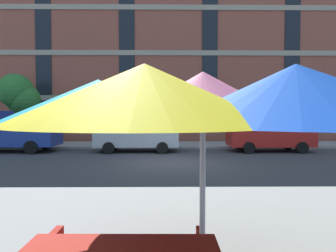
% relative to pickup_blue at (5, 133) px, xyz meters
% --- Properties ---
extents(ground_plane, '(120.00, 120.00, 0.00)m').
position_rel_pickup_blue_xyz_m(ground_plane, '(8.83, -3.70, -1.03)').
color(ground_plane, '#38383A').
extents(sidewalk_far, '(56.00, 3.60, 0.12)m').
position_rel_pickup_blue_xyz_m(sidewalk_far, '(8.83, 3.10, -0.97)').
color(sidewalk_far, gray).
rests_on(sidewalk_far, ground).
extents(apartment_building, '(47.32, 12.08, 12.80)m').
position_rel_pickup_blue_xyz_m(apartment_building, '(8.83, 11.29, 5.37)').
color(apartment_building, '#934C3D').
rests_on(apartment_building, ground).
extents(pickup_blue, '(5.10, 2.12, 2.20)m').
position_rel_pickup_blue_xyz_m(pickup_blue, '(0.00, 0.00, 0.00)').
color(pickup_blue, navy).
rests_on(pickup_blue, ground).
extents(sedan_silver, '(4.40, 1.98, 1.78)m').
position_rel_pickup_blue_xyz_m(sedan_silver, '(7.02, -0.00, -0.08)').
color(sedan_silver, '#A8AAB2').
rests_on(sedan_silver, ground).
extents(sedan_red, '(4.40, 1.98, 1.78)m').
position_rel_pickup_blue_xyz_m(sedan_red, '(14.29, -0.00, -0.08)').
color(sedan_red, '#B21E19').
rests_on(sedan_red, ground).
extents(street_tree_left, '(2.56, 2.28, 4.58)m').
position_rel_pickup_blue_xyz_m(street_tree_left, '(-0.69, 3.07, 2.14)').
color(street_tree_left, brown).
rests_on(street_tree_left, ground).
extents(patio_umbrella, '(3.94, 3.66, 2.41)m').
position_rel_pickup_blue_xyz_m(patio_umbrella, '(8.94, -12.70, 1.10)').
color(patio_umbrella, silver).
rests_on(patio_umbrella, ground).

